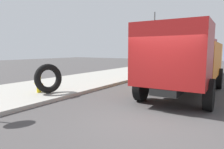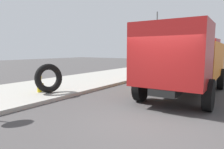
# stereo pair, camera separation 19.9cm
# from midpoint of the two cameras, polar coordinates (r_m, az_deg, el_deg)

# --- Properties ---
(ground_plane) EXTENTS (80.00, 80.00, 0.00)m
(ground_plane) POSITION_cam_midpoint_polar(r_m,az_deg,el_deg) (5.93, 8.83, -13.41)
(ground_plane) COLOR #423F3F
(sidewalk_curb) EXTENTS (36.00, 5.00, 0.15)m
(sidewalk_curb) POSITION_cam_midpoint_polar(r_m,az_deg,el_deg) (10.34, -26.17, -4.84)
(sidewalk_curb) COLOR #99968E
(sidewalk_curb) RESTS_ON ground
(fire_hydrant) EXTENTS (0.23, 0.52, 0.81)m
(fire_hydrant) POSITION_cam_midpoint_polar(r_m,az_deg,el_deg) (9.66, -20.71, -2.30)
(fire_hydrant) COLOR yellow
(fire_hydrant) RESTS_ON sidewalk_curb
(loose_tire) EXTENTS (1.36, 0.63, 1.33)m
(loose_tire) POSITION_cam_midpoint_polar(r_m,az_deg,el_deg) (9.35, -18.25, -1.06)
(loose_tire) COLOR black
(loose_tire) RESTS_ON sidewalk_curb
(dump_truck_orange) EXTENTS (7.07, 2.96, 3.00)m
(dump_truck_orange) POSITION_cam_midpoint_polar(r_m,az_deg,el_deg) (9.71, 19.69, 3.90)
(dump_truck_orange) COLOR orange
(dump_truck_orange) RESTS_ON ground
(dump_truck_gray) EXTENTS (7.10, 3.03, 3.00)m
(dump_truck_gray) POSITION_cam_midpoint_polar(r_m,az_deg,el_deg) (16.78, 21.39, 4.92)
(dump_truck_gray) COLOR slate
(dump_truck_gray) RESTS_ON ground
(street_light_pole) EXTENTS (0.12, 0.12, 5.28)m
(street_light_pole) POSITION_cam_midpoint_polar(r_m,az_deg,el_deg) (18.53, 11.58, 9.03)
(street_light_pole) COLOR #595B5E
(street_light_pole) RESTS_ON sidewalk_curb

